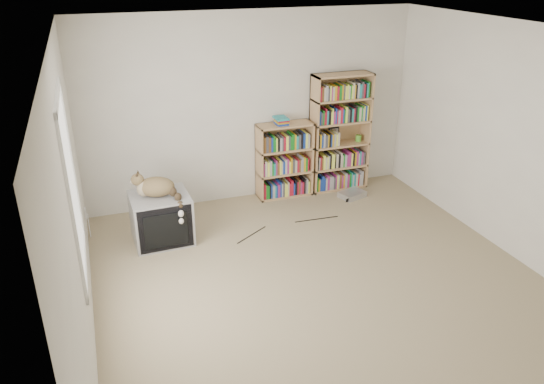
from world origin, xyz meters
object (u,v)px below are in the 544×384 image
object	(u,v)px
crt_tv	(161,218)
bookcase_short	(284,163)
cat	(160,190)
bookcase_tall	(339,135)
dvd_player	(352,194)

from	to	relation	value
crt_tv	bookcase_short	xyz separation A→B (m)	(1.82, 0.75, 0.20)
cat	bookcase_tall	world-z (taller)	bookcase_tall
bookcase_tall	dvd_player	bearing A→B (deg)	-83.17
crt_tv	dvd_player	bearing A→B (deg)	5.44
bookcase_tall	bookcase_short	distance (m)	0.88
bookcase_tall	dvd_player	distance (m)	0.85
dvd_player	crt_tv	bearing A→B (deg)	170.17
bookcase_short	dvd_player	size ratio (longest dim) A/B	3.01
crt_tv	cat	distance (m)	0.38
crt_tv	dvd_player	distance (m)	2.72
crt_tv	cat	xyz separation A→B (m)	(0.01, -0.05, 0.37)
cat	dvd_player	size ratio (longest dim) A/B	1.69
bookcase_short	dvd_player	distance (m)	1.06
crt_tv	bookcase_tall	distance (m)	2.79
cat	bookcase_tall	size ratio (longest dim) A/B	0.35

